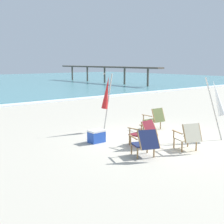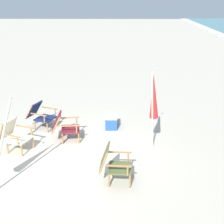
{
  "view_description": "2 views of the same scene",
  "coord_description": "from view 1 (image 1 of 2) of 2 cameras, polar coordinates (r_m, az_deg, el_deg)",
  "views": [
    {
      "loc": [
        -7.63,
        -6.4,
        2.51
      ],
      "look_at": [
        -0.69,
        1.83,
        0.76
      ],
      "focal_mm": 50.0,
      "sensor_mm": 36.0,
      "label": 1
    },
    {
      "loc": [
        6.62,
        1.31,
        3.81
      ],
      "look_at": [
        -1.17,
        1.22,
        0.77
      ],
      "focal_mm": 50.0,
      "sensor_mm": 36.0,
      "label": 2
    }
  ],
  "objects": [
    {
      "name": "ground_plane",
      "position": [
        10.27,
        9.62,
        -5.05
      ],
      "size": [
        80.0,
        80.0,
        0.0
      ],
      "primitive_type": "plane",
      "color": "#B7AF9E"
    },
    {
      "name": "beach_chair_front_left",
      "position": [
        9.07,
        13.78,
        -4.31
      ],
      "size": [
        0.79,
        0.86,
        0.81
      ],
      "color": "beige",
      "rests_on": "ground"
    },
    {
      "name": "beach_chair_far_center",
      "position": [
        8.24,
        6.11,
        -5.52
      ],
      "size": [
        0.82,
        0.94,
        0.77
      ],
      "color": "#19234C",
      "rests_on": "ground"
    },
    {
      "name": "umbrella_furled_white",
      "position": [
        10.55,
        18.7,
        2.34
      ],
      "size": [
        0.37,
        0.71,
        2.04
      ],
      "color": "#B7B2A8",
      "rests_on": "ground"
    },
    {
      "name": "beach_chair_back_right",
      "position": [
        11.67,
        7.85,
        -1.12
      ],
      "size": [
        0.63,
        0.71,
        0.82
      ],
      "color": "#515B33",
      "rests_on": "ground"
    },
    {
      "name": "cooler_box",
      "position": [
        9.8,
        -2.85,
        -4.41
      ],
      "size": [
        0.49,
        0.35,
        0.4
      ],
      "color": "blue",
      "rests_on": "ground"
    },
    {
      "name": "surf_band",
      "position": [
        19.26,
        -16.43,
        1.46
      ],
      "size": [
        80.0,
        1.1,
        0.06
      ],
      "primitive_type": "cube",
      "color": "white",
      "rests_on": "ground"
    },
    {
      "name": "beach_chair_back_left",
      "position": [
        9.39,
        5.93,
        -3.66
      ],
      "size": [
        0.65,
        0.8,
        0.79
      ],
      "color": "maroon",
      "rests_on": "ground"
    },
    {
      "name": "umbrella_furled_red",
      "position": [
        11.2,
        -0.99,
        3.44
      ],
      "size": [
        0.44,
        0.36,
        2.11
      ],
      "color": "#B7B2A8",
      "rests_on": "ground"
    },
    {
      "name": "pier_distant",
      "position": [
        35.72,
        -1.36,
        8.04
      ],
      "size": [
        0.9,
        16.83,
        1.97
      ],
      "color": "brown",
      "rests_on": "ground"
    }
  ]
}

